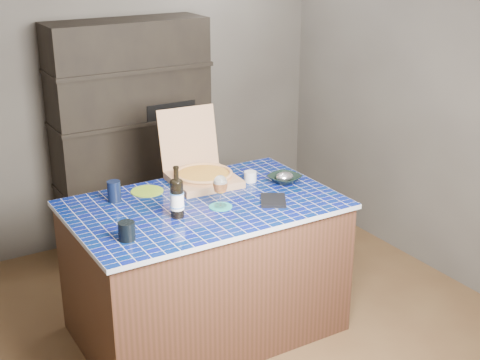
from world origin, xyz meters
TOP-DOWN VIEW (x-y plane):
  - room at (0.00, 0.00)m, footprint 3.50×3.50m
  - shelving_unit at (0.00, 1.53)m, footprint 1.20×0.41m
  - kitchen_island at (-0.12, 0.12)m, footprint 1.60×1.02m
  - pizza_box at (0.04, 0.43)m, footprint 0.44×0.52m
  - mead_bottle at (-0.35, 0.01)m, footprint 0.08×0.08m
  - teal_trivet at (-0.07, 0.00)m, footprint 0.14×0.14m
  - wine_glass at (-0.07, 0.00)m, footprint 0.09×0.09m
  - tumbler at (-0.71, -0.12)m, footprint 0.09×0.09m
  - dvd_case at (0.25, -0.08)m, footprint 0.23×0.25m
  - bowl at (0.49, 0.15)m, footprint 0.25×0.25m
  - foil_contents at (0.49, 0.15)m, footprint 0.12×0.10m
  - white_jar at (0.31, 0.28)m, footprint 0.08×0.08m
  - navy_cup at (-0.57, 0.42)m, footprint 0.08×0.08m
  - green_trivet at (-0.34, 0.46)m, footprint 0.20×0.20m

SIDE VIEW (x-z plane):
  - kitchen_island at x=-0.12m, z-range 0.00..0.88m
  - teal_trivet at x=-0.07m, z-range 0.88..0.89m
  - green_trivet at x=-0.34m, z-range 0.88..0.89m
  - dvd_case at x=0.25m, z-range 0.88..0.90m
  - shelving_unit at x=0.00m, z-range 0.00..1.80m
  - bowl at x=0.49m, z-range 0.88..0.93m
  - white_jar at x=0.31m, z-range 0.88..0.95m
  - foil_contents at x=0.49m, z-range 0.89..0.95m
  - tumbler at x=-0.71m, z-range 0.88..0.98m
  - pizza_box at x=0.04m, z-range 0.72..1.16m
  - navy_cup at x=-0.57m, z-range 0.88..1.01m
  - mead_bottle at x=-0.35m, z-range 0.85..1.15m
  - wine_glass at x=-0.07m, z-range 0.92..1.12m
  - room at x=0.00m, z-range -0.50..3.00m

